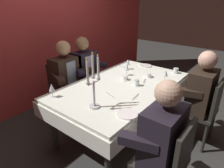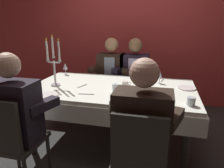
% 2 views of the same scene
% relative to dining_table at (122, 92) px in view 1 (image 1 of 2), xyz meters
% --- Properties ---
extents(ground_plane, '(12.00, 12.00, 0.00)m').
position_rel_dining_table_xyz_m(ground_plane, '(0.00, 0.00, -0.62)').
color(ground_plane, '#323230').
extents(back_wall, '(6.00, 0.12, 2.70)m').
position_rel_dining_table_xyz_m(back_wall, '(0.00, 1.66, 0.73)').
color(back_wall, '#C73B3A').
rests_on(back_wall, ground_plane).
extents(dining_table, '(1.94, 1.14, 0.74)m').
position_rel_dining_table_xyz_m(dining_table, '(0.00, 0.00, 0.00)').
color(dining_table, white).
rests_on(dining_table, ground_plane).
extents(candelabra, '(0.19, 0.11, 0.60)m').
position_rel_dining_table_xyz_m(candelabra, '(-0.66, -0.12, 0.36)').
color(candelabra, silver).
rests_on(candelabra, dining_table).
extents(dinner_plate_0, '(0.21, 0.21, 0.01)m').
position_rel_dining_table_xyz_m(dinner_plate_0, '(-0.57, -0.47, 0.13)').
color(dinner_plate_0, white).
rests_on(dinner_plate_0, dining_table).
extents(dinner_plate_1, '(0.20, 0.20, 0.01)m').
position_rel_dining_table_xyz_m(dinner_plate_1, '(0.85, 0.13, 0.13)').
color(dinner_plate_1, white).
rests_on(dinner_plate_1, dining_table).
extents(wine_glass_0, '(0.07, 0.07, 0.16)m').
position_rel_dining_table_xyz_m(wine_glass_0, '(0.44, -0.39, 0.23)').
color(wine_glass_0, silver).
rests_on(wine_glass_0, dining_table).
extents(wine_glass_1, '(0.07, 0.07, 0.16)m').
position_rel_dining_table_xyz_m(wine_glass_1, '(0.31, 0.14, 0.23)').
color(wine_glass_1, silver).
rests_on(wine_glass_1, dining_table).
extents(wine_glass_2, '(0.07, 0.07, 0.16)m').
position_rel_dining_table_xyz_m(wine_glass_2, '(-0.79, 0.42, 0.23)').
color(wine_glass_2, silver).
rests_on(wine_glass_2, dining_table).
extents(wine_glass_3, '(0.07, 0.07, 0.16)m').
position_rel_dining_table_xyz_m(wine_glass_3, '(0.53, 0.28, 0.24)').
color(wine_glass_3, silver).
rests_on(wine_glass_3, dining_table).
extents(water_tumbler_0, '(0.06, 0.06, 0.09)m').
position_rel_dining_table_xyz_m(water_tumbler_0, '(0.08, -0.17, 0.16)').
color(water_tumbler_0, silver).
rests_on(water_tumbler_0, dining_table).
extents(water_tumbler_1, '(0.08, 0.08, 0.08)m').
position_rel_dining_table_xyz_m(water_tumbler_1, '(0.84, -0.39, 0.16)').
color(water_tumbler_1, silver).
rests_on(water_tumbler_1, dining_table).
extents(coffee_cup_0, '(0.13, 0.12, 0.06)m').
position_rel_dining_table_xyz_m(coffee_cup_0, '(0.15, 0.06, 0.15)').
color(coffee_cup_0, white).
rests_on(coffee_cup_0, dining_table).
extents(coffee_cup_1, '(0.13, 0.12, 0.06)m').
position_rel_dining_table_xyz_m(coffee_cup_1, '(0.44, -0.15, 0.15)').
color(coffee_cup_1, white).
rests_on(coffee_cup_1, dining_table).
extents(spoon_0, '(0.17, 0.04, 0.01)m').
position_rel_dining_table_xyz_m(spoon_0, '(-0.20, -0.33, 0.12)').
color(spoon_0, '#B7B7BC').
rests_on(spoon_0, dining_table).
extents(fork_1, '(0.17, 0.07, 0.01)m').
position_rel_dining_table_xyz_m(fork_1, '(0.27, -0.18, 0.12)').
color(fork_1, '#B7B7BC').
rests_on(fork_1, dining_table).
extents(fork_2, '(0.07, 0.17, 0.01)m').
position_rel_dining_table_xyz_m(fork_2, '(-0.35, -0.06, 0.12)').
color(fork_2, '#B7B7BC').
rests_on(fork_2, dining_table).
extents(knife_3, '(0.05, 0.19, 0.01)m').
position_rel_dining_table_xyz_m(knife_3, '(0.57, 0.46, 0.12)').
color(knife_3, '#B7B7BC').
rests_on(knife_3, dining_table).
extents(seated_diner_0, '(0.63, 0.48, 1.24)m').
position_rel_dining_table_xyz_m(seated_diner_0, '(-0.65, -0.89, 0.11)').
color(seated_diner_0, '#2C2A24').
rests_on(seated_diner_0, ground_plane).
extents(seated_diner_1, '(0.63, 0.48, 1.24)m').
position_rel_dining_table_xyz_m(seated_diner_1, '(-0.22, 0.89, 0.11)').
color(seated_diner_1, '#2C2A24').
rests_on(seated_diner_1, ground_plane).
extents(seated_diner_2, '(0.63, 0.48, 1.24)m').
position_rel_dining_table_xyz_m(seated_diner_2, '(0.14, 0.89, 0.11)').
color(seated_diner_2, '#2C2A24').
rests_on(seated_diner_2, ground_plane).
extents(seated_diner_3, '(0.63, 0.48, 1.24)m').
position_rel_dining_table_xyz_m(seated_diner_3, '(0.45, -0.89, 0.11)').
color(seated_diner_3, '#2C2A24').
rests_on(seated_diner_3, ground_plane).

